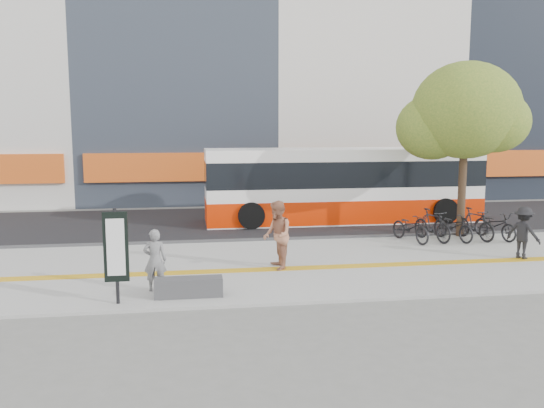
{
  "coord_description": "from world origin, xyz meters",
  "views": [
    {
      "loc": [
        -2.57,
        -14.4,
        4.17
      ],
      "look_at": [
        -0.12,
        2.0,
        1.79
      ],
      "focal_mm": 37.58,
      "sensor_mm": 36.0,
      "label": 1
    }
  ],
  "objects": [
    {
      "name": "pedestrian_dark",
      "position": [
        7.43,
        1.16,
        0.87
      ],
      "size": [
        1.05,
        1.18,
        1.59
      ],
      "primitive_type": "imported",
      "rotation": [
        0.0,
        0.0,
        2.13
      ],
      "color": "black",
      "rests_on": "sidewalk"
    },
    {
      "name": "ground",
      "position": [
        0.0,
        0.0,
        0.0
      ],
      "size": [
        120.0,
        120.0,
        0.0
      ],
      "primitive_type": "plane",
      "color": "slate",
      "rests_on": "ground"
    },
    {
      "name": "bench",
      "position": [
        -2.6,
        -1.2,
        0.3
      ],
      "size": [
        1.6,
        0.45,
        0.45
      ],
      "primitive_type": "cube",
      "color": "#343436",
      "rests_on": "sidewalk"
    },
    {
      "name": "street_tree",
      "position": [
        7.18,
        4.82,
        4.51
      ],
      "size": [
        4.4,
        3.8,
        6.31
      ],
      "color": "#322316",
      "rests_on": "sidewalk"
    },
    {
      "name": "curb",
      "position": [
        0.0,
        5.0,
        0.07
      ],
      "size": [
        40.0,
        0.25,
        0.14
      ],
      "primitive_type": "cube",
      "color": "#343436",
      "rests_on": "ground"
    },
    {
      "name": "sidewalk",
      "position": [
        0.0,
        1.5,
        0.04
      ],
      "size": [
        40.0,
        7.0,
        0.08
      ],
      "primitive_type": "cube",
      "color": "gray",
      "rests_on": "ground"
    },
    {
      "name": "bus",
      "position": [
        3.85,
        8.5,
        1.49
      ],
      "size": [
        11.44,
        2.71,
        3.04
      ],
      "color": "white",
      "rests_on": "street"
    },
    {
      "name": "street",
      "position": [
        0.0,
        9.0,
        0.03
      ],
      "size": [
        40.0,
        8.0,
        0.06
      ],
      "primitive_type": "cube",
      "color": "black",
      "rests_on": "ground"
    },
    {
      "name": "bicycle_row",
      "position": [
        6.59,
        4.0,
        0.6
      ],
      "size": [
        4.33,
        2.02,
        1.11
      ],
      "color": "black",
      "rests_on": "sidewalk"
    },
    {
      "name": "signboard",
      "position": [
        -4.2,
        -1.51,
        1.37
      ],
      "size": [
        0.55,
        0.1,
        2.2
      ],
      "color": "black",
      "rests_on": "sidewalk"
    },
    {
      "name": "tactile_strip",
      "position": [
        0.0,
        1.0,
        0.09
      ],
      "size": [
        40.0,
        0.45,
        0.01
      ],
      "primitive_type": "cube",
      "color": "gold",
      "rests_on": "sidewalk"
    },
    {
      "name": "seated_woman",
      "position": [
        -3.4,
        -0.61,
        0.85
      ],
      "size": [
        0.58,
        0.4,
        1.54
      ],
      "primitive_type": "imported",
      "rotation": [
        0.0,
        0.0,
        3.09
      ],
      "color": "black",
      "rests_on": "sidewalk"
    },
    {
      "name": "pedestrian_tan",
      "position": [
        -0.12,
        1.04,
        1.05
      ],
      "size": [
        0.79,
        0.98,
        1.93
      ],
      "primitive_type": "imported",
      "rotation": [
        0.0,
        0.0,
        -1.51
      ],
      "color": "#A66C50",
      "rests_on": "sidewalk"
    }
  ]
}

